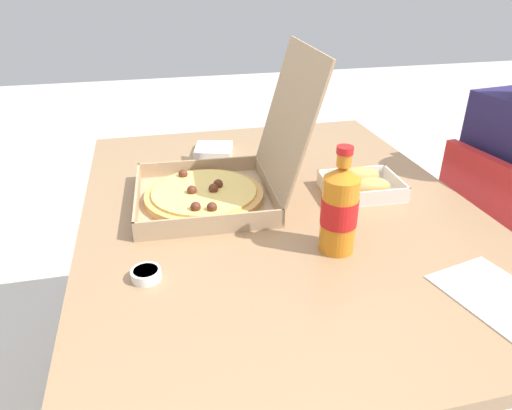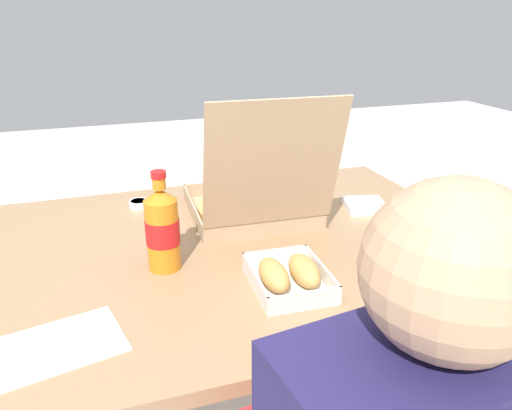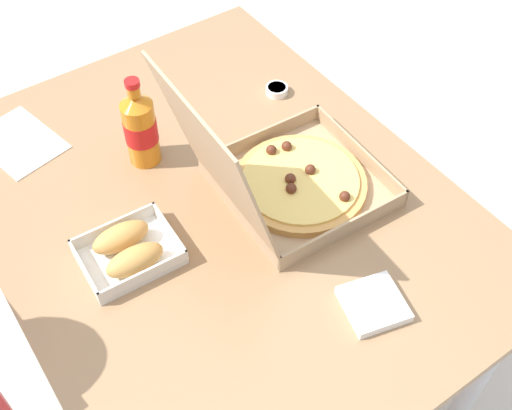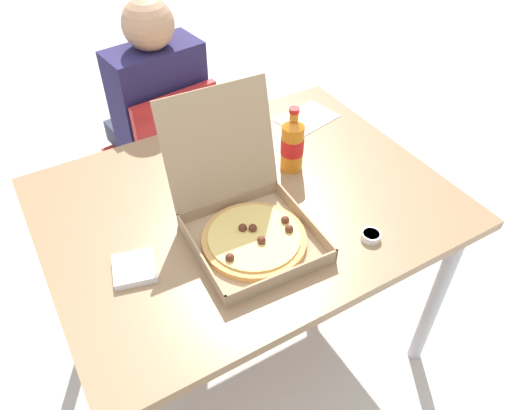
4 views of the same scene
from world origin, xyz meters
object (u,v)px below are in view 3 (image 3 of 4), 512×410
at_px(napkin_pile, 374,304).
at_px(bread_side_box, 128,250).
at_px(cola_bottle, 140,128).
at_px(pizza_box_open, 287,179).
at_px(dipping_sauce_cup, 277,90).
at_px(paper_menu, 19,142).

bearing_deg(napkin_pile, bread_side_box, 41.56).
bearing_deg(napkin_pile, cola_bottle, 15.34).
relative_size(pizza_box_open, bread_side_box, 2.19).
bearing_deg(pizza_box_open, dipping_sauce_cup, -32.64).
distance_m(cola_bottle, dipping_sauce_cup, 0.39).
relative_size(pizza_box_open, paper_menu, 2.06).
bearing_deg(paper_menu, bread_side_box, 175.14).
xyz_separation_m(napkin_pile, dipping_sauce_cup, (0.61, -0.22, 0.00)).
relative_size(napkin_pile, dipping_sauce_cup, 1.96).
distance_m(paper_menu, napkin_pile, 0.90).
distance_m(bread_side_box, paper_menu, 0.45).
height_order(pizza_box_open, cola_bottle, pizza_box_open).
relative_size(bread_side_box, cola_bottle, 0.88).
height_order(bread_side_box, dipping_sauce_cup, bread_side_box).
relative_size(bread_side_box, dipping_sauce_cup, 3.52).
height_order(napkin_pile, dipping_sauce_cup, same).
xyz_separation_m(bread_side_box, paper_menu, (0.45, 0.06, -0.02)).
height_order(pizza_box_open, paper_menu, pizza_box_open).
distance_m(bread_side_box, napkin_pile, 0.49).
bearing_deg(dipping_sauce_cup, cola_bottle, 92.25).
bearing_deg(bread_side_box, pizza_box_open, -96.89).
xyz_separation_m(bread_side_box, dipping_sauce_cup, (0.25, -0.54, -0.01)).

